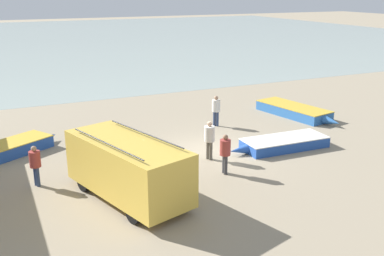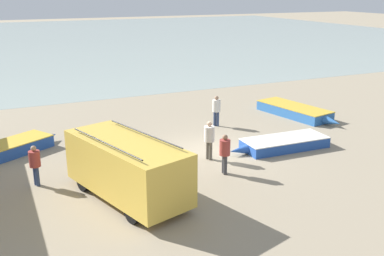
% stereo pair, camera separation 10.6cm
% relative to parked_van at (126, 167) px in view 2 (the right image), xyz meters
% --- Properties ---
extents(ground_plane, '(200.00, 200.00, 0.00)m').
position_rel_parked_van_xyz_m(ground_plane, '(4.82, 3.04, -1.19)').
color(ground_plane, gray).
extents(sea_water, '(120.00, 80.00, 0.01)m').
position_rel_parked_van_xyz_m(sea_water, '(4.82, 55.04, -1.19)').
color(sea_water, '#99A89E').
rests_on(sea_water, ground_plane).
extents(parked_van, '(3.46, 5.63, 2.29)m').
position_rel_parked_van_xyz_m(parked_van, '(0.00, 0.00, 0.00)').
color(parked_van, gold).
rests_on(parked_van, ground_plane).
extents(fishing_rowboat_0, '(3.85, 2.91, 0.57)m').
position_rel_parked_van_xyz_m(fishing_rowboat_0, '(-3.22, 6.68, -0.91)').
color(fishing_rowboat_0, '#234CA3').
rests_on(fishing_rowboat_0, ground_plane).
extents(fishing_rowboat_1, '(2.53, 5.68, 0.58)m').
position_rel_parked_van_xyz_m(fishing_rowboat_1, '(12.17, 6.35, -0.90)').
color(fishing_rowboat_1, '#2D66AD').
rests_on(fishing_rowboat_1, ground_plane).
extents(fishing_rowboat_2, '(4.97, 1.71, 0.50)m').
position_rel_parked_van_xyz_m(fishing_rowboat_2, '(8.13, 2.00, -0.94)').
color(fishing_rowboat_2, '#234CA3').
rests_on(fishing_rowboat_2, ground_plane).
extents(fisherman_0, '(0.42, 0.42, 1.60)m').
position_rel_parked_van_xyz_m(fisherman_0, '(-2.84, 2.45, -0.24)').
color(fisherman_0, navy).
rests_on(fisherman_0, ground_plane).
extents(fisherman_1, '(0.46, 0.46, 1.74)m').
position_rel_parked_van_xyz_m(fisherman_1, '(4.36, 2.17, -0.15)').
color(fisherman_1, '#5B564C').
rests_on(fisherman_1, ground_plane).
extents(fisherman_2, '(0.44, 0.44, 1.68)m').
position_rel_parked_van_xyz_m(fisherman_2, '(6.97, 6.51, -0.19)').
color(fisherman_2, navy).
rests_on(fisherman_2, ground_plane).
extents(fisherman_3, '(0.44, 0.44, 1.66)m').
position_rel_parked_van_xyz_m(fisherman_3, '(4.21, 0.49, -0.20)').
color(fisherman_3, '#38383D').
rests_on(fisherman_3, ground_plane).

